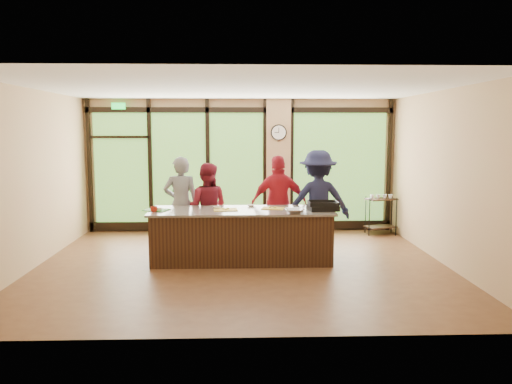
{
  "coord_description": "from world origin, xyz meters",
  "views": [
    {
      "loc": [
        -0.04,
        -8.35,
        2.33
      ],
      "look_at": [
        0.26,
        0.4,
        1.22
      ],
      "focal_mm": 35.0,
      "sensor_mm": 36.0,
      "label": 1
    }
  ],
  "objects": [
    {
      "name": "window_wall",
      "position": [
        0.16,
        2.95,
        1.39
      ],
      "size": [
        6.9,
        0.12,
        3.0
      ],
      "color": "tan",
      "rests_on": "floor"
    },
    {
      "name": "prep_bowl_mid",
      "position": [
        -0.44,
        0.39,
        0.94
      ],
      "size": [
        0.19,
        0.19,
        0.05
      ],
      "primitive_type": "imported",
      "rotation": [
        0.0,
        0.0,
        -0.42
      ],
      "color": "white",
      "rests_on": "countertop"
    },
    {
      "name": "bar_cart",
      "position": [
        3.1,
        2.46,
        0.53
      ],
      "size": [
        0.73,
        0.55,
        0.89
      ],
      "rotation": [
        0.0,
        0.0,
        0.31
      ],
      "color": "#301D10",
      "rests_on": "floor"
    },
    {
      "name": "cutting_board_center",
      "position": [
        -0.28,
        0.28,
        0.93
      ],
      "size": [
        0.43,
        0.34,
        0.01
      ],
      "primitive_type": "cube",
      "rotation": [
        0.0,
        0.0,
        0.08
      ],
      "color": "gold",
      "rests_on": "countertop"
    },
    {
      "name": "prep_bowl_near",
      "position": [
        -1.45,
        0.24,
        0.94
      ],
      "size": [
        0.18,
        0.18,
        0.04
      ],
      "primitive_type": "imported",
      "rotation": [
        0.0,
        0.0,
        -0.39
      ],
      "color": "white",
      "rests_on": "countertop"
    },
    {
      "name": "left_wall",
      "position": [
        -3.5,
        0.0,
        1.5
      ],
      "size": [
        0.0,
        6.0,
        6.0
      ],
      "primitive_type": "plane",
      "rotation": [
        1.57,
        0.0,
        1.57
      ],
      "color": "tan",
      "rests_on": "floor"
    },
    {
      "name": "cook_midright",
      "position": [
        0.72,
        1.05,
        0.92
      ],
      "size": [
        1.11,
        0.55,
        1.83
      ],
      "primitive_type": "imported",
      "rotation": [
        0.0,
        0.0,
        3.24
      ],
      "color": "#A61927",
      "rests_on": "floor"
    },
    {
      "name": "back_wall",
      "position": [
        0.0,
        3.0,
        1.5
      ],
      "size": [
        7.0,
        0.0,
        7.0
      ],
      "primitive_type": "plane",
      "rotation": [
        1.57,
        0.0,
        0.0
      ],
      "color": "tan",
      "rests_on": "floor"
    },
    {
      "name": "red_ramekin",
      "position": [
        -1.5,
        0.11,
        0.97
      ],
      "size": [
        0.13,
        0.13,
        0.1
      ],
      "primitive_type": "imported",
      "rotation": [
        0.0,
        0.0,
        -0.04
      ],
      "color": "#A82110",
      "rests_on": "countertop"
    },
    {
      "name": "floor",
      "position": [
        0.0,
        0.0,
        0.0
      ],
      "size": [
        7.0,
        7.0,
        0.0
      ],
      "primitive_type": "plane",
      "color": "#53311D",
      "rests_on": "ground"
    },
    {
      "name": "flower_vase",
      "position": [
        -1.26,
        2.26,
        0.88
      ],
      "size": [
        0.29,
        0.29,
        0.26
      ],
      "primitive_type": "imported",
      "rotation": [
        0.0,
        0.0,
        0.17
      ],
      "color": "olive",
      "rests_on": "flower_stand"
    },
    {
      "name": "cook_right",
      "position": [
        1.45,
        0.97,
        0.97
      ],
      "size": [
        1.28,
        0.78,
        1.94
      ],
      "primitive_type": "imported",
      "rotation": [
        0.0,
        0.0,
        3.19
      ],
      "color": "#191B38",
      "rests_on": "floor"
    },
    {
      "name": "prep_bowl_far",
      "position": [
        0.17,
        0.66,
        0.94
      ],
      "size": [
        0.14,
        0.14,
        0.03
      ],
      "primitive_type": "imported",
      "rotation": [
        0.0,
        0.0,
        -0.1
      ],
      "color": "white",
      "rests_on": "countertop"
    },
    {
      "name": "cook_left",
      "position": [
        -1.14,
        1.0,
        0.91
      ],
      "size": [
        0.69,
        0.47,
        1.82
      ],
      "primitive_type": "imported",
      "rotation": [
        0.0,
        0.0,
        3.19
      ],
      "color": "slate",
      "rests_on": "floor"
    },
    {
      "name": "mixing_bowl",
      "position": [
        0.89,
        -0.12,
        0.96
      ],
      "size": [
        0.35,
        0.35,
        0.08
      ],
      "primitive_type": "imported",
      "rotation": [
        0.0,
        0.0,
        0.09
      ],
      "color": "silver",
      "rests_on": "countertop"
    },
    {
      "name": "cook_midleft",
      "position": [
        -0.66,
        1.06,
        0.85
      ],
      "size": [
        0.91,
        0.75,
        1.69
      ],
      "primitive_type": "imported",
      "rotation": [
        0.0,
        0.0,
        3.0
      ],
      "color": "maroon",
      "rests_on": "floor"
    },
    {
      "name": "right_wall",
      "position": [
        3.5,
        0.0,
        1.5
      ],
      "size": [
        0.0,
        6.0,
        6.0
      ],
      "primitive_type": "plane",
      "rotation": [
        1.57,
        0.0,
        -1.57
      ],
      "color": "tan",
      "rests_on": "floor"
    },
    {
      "name": "island_base",
      "position": [
        0.0,
        0.3,
        0.44
      ],
      "size": [
        3.1,
        1.0,
        0.88
      ],
      "primitive_type": "cube",
      "color": "#301D10",
      "rests_on": "floor"
    },
    {
      "name": "flower_stand",
      "position": [
        -1.26,
        2.26,
        0.37
      ],
      "size": [
        0.44,
        0.44,
        0.75
      ],
      "primitive_type": "cube",
      "rotation": [
        0.0,
        0.0,
        0.22
      ],
      "color": "#301D10",
      "rests_on": "floor"
    },
    {
      "name": "ceiling",
      "position": [
        0.0,
        0.0,
        3.0
      ],
      "size": [
        7.0,
        7.0,
        0.0
      ],
      "primitive_type": "plane",
      "rotation": [
        3.14,
        0.0,
        0.0
      ],
      "color": "white",
      "rests_on": "back_wall"
    },
    {
      "name": "wall_clock",
      "position": [
        0.85,
        2.87,
        2.25
      ],
      "size": [
        0.36,
        0.04,
        0.36
      ],
      "color": "black",
      "rests_on": "window_wall"
    },
    {
      "name": "roasting_pan",
      "position": [
        1.42,
        0.19,
        0.96
      ],
      "size": [
        0.55,
        0.45,
        0.09
      ],
      "primitive_type": "cube",
      "rotation": [
        0.0,
        0.0,
        0.12
      ],
      "color": "black",
      "rests_on": "countertop"
    },
    {
      "name": "countertop",
      "position": [
        0.0,
        0.3,
        0.9
      ],
      "size": [
        3.2,
        1.1,
        0.04
      ],
      "primitive_type": "cube",
      "color": "slate",
      "rests_on": "island_base"
    },
    {
      "name": "cutting_board_right",
      "position": [
        0.56,
        0.39,
        0.93
      ],
      "size": [
        0.44,
        0.36,
        0.01
      ],
      "primitive_type": "cube",
      "rotation": [
        0.0,
        0.0,
        -0.22
      ],
      "color": "gold",
      "rests_on": "countertop"
    },
    {
      "name": "cutting_board_left",
      "position": [
        -1.49,
        0.29,
        0.93
      ],
      "size": [
        0.49,
        0.43,
        0.01
      ],
      "primitive_type": "cube",
      "rotation": [
        0.0,
        0.0,
        -0.34
      ],
      "color": "#39832F",
      "rests_on": "countertop"
    }
  ]
}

